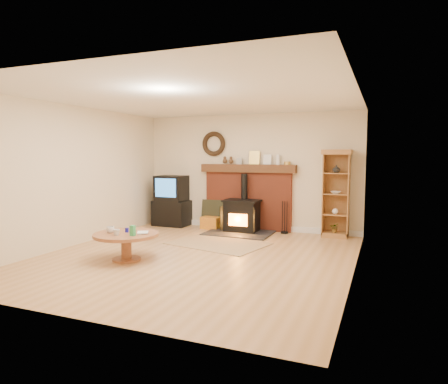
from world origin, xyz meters
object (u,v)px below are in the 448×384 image
at_px(curio_cabinet, 336,193).
at_px(coffee_table, 126,238).
at_px(wood_stove, 241,217).
at_px(tv_unit, 172,202).

xyz_separation_m(curio_cabinet, coffee_table, (-2.91, -3.17, -0.55)).
relative_size(wood_stove, curio_cabinet, 0.78).
xyz_separation_m(tv_unit, coffee_table, (0.90, -3.08, -0.22)).
distance_m(curio_cabinet, coffee_table, 4.33).
bearing_deg(wood_stove, tv_unit, 173.95).
bearing_deg(wood_stove, curio_cabinet, 8.13).
bearing_deg(curio_cabinet, coffee_table, -132.55).
relative_size(tv_unit, coffee_table, 1.16).
bearing_deg(coffee_table, wood_stove, 71.86).
bearing_deg(coffee_table, tv_unit, 106.29).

